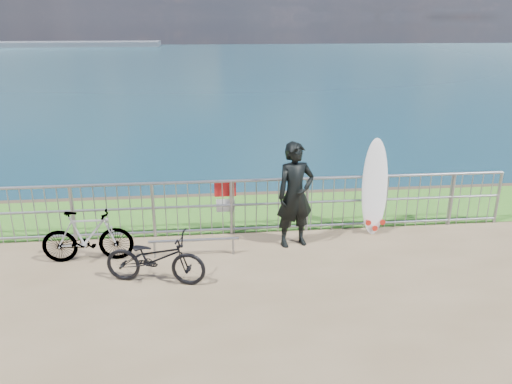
{
  "coord_description": "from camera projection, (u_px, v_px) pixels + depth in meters",
  "views": [
    {
      "loc": [
        -0.96,
        -7.48,
        4.06
      ],
      "look_at": [
        -0.06,
        1.2,
        1.0
      ],
      "focal_mm": 35.0,
      "sensor_mm": 36.0,
      "label": 1
    }
  ],
  "objects": [
    {
      "name": "bicycle_far",
      "position": [
        87.0,
        236.0,
        8.66
      ],
      "size": [
        1.57,
        0.46,
        0.94
      ],
      "primitive_type": "imported",
      "rotation": [
        0.0,
        0.0,
        1.58
      ],
      "color": "black",
      "rests_on": "ground"
    },
    {
      "name": "railing",
      "position": [
        257.0,
        205.0,
        9.77
      ],
      "size": [
        10.06,
        0.1,
        1.13
      ],
      "color": "gray",
      "rests_on": "ground"
    },
    {
      "name": "surfer",
      "position": [
        295.0,
        195.0,
        9.13
      ],
      "size": [
        0.81,
        0.63,
        1.98
      ],
      "primitive_type": "imported",
      "rotation": [
        0.0,
        0.0,
        0.24
      ],
      "color": "black",
      "rests_on": "ground"
    },
    {
      "name": "bike_rack",
      "position": [
        194.0,
        242.0,
        8.89
      ],
      "size": [
        1.6,
        0.05,
        0.34
      ],
      "color": "gray",
      "rests_on": "ground"
    },
    {
      "name": "seascape",
      "position": [
        53.0,
        47.0,
        143.91
      ],
      "size": [
        260.0,
        260.0,
        5.0
      ],
      "color": "brown",
      "rests_on": "ground"
    },
    {
      "name": "grass_strip",
      "position": [
        252.0,
        212.0,
        10.99
      ],
      "size": [
        120.0,
        120.0,
        0.0
      ],
      "primitive_type": "plane",
      "color": "#347620",
      "rests_on": "ground"
    },
    {
      "name": "surfboard",
      "position": [
        375.0,
        190.0,
        9.74
      ],
      "size": [
        0.58,
        0.53,
        1.89
      ],
      "color": "white",
      "rests_on": "ground"
    },
    {
      "name": "bicycle_near",
      "position": [
        155.0,
        258.0,
        7.96
      ],
      "size": [
        1.73,
        0.93,
        0.86
      ],
      "primitive_type": "imported",
      "rotation": [
        0.0,
        0.0,
        1.34
      ],
      "color": "black",
      "rests_on": "ground"
    }
  ]
}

